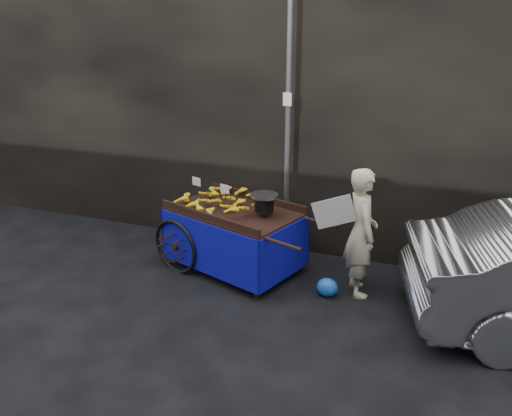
% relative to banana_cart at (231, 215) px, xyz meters
% --- Properties ---
extents(ground, '(80.00, 80.00, 0.00)m').
position_rel_banana_cart_xyz_m(ground, '(0.32, -0.69, -0.82)').
color(ground, black).
rests_on(ground, ground).
extents(building_wall, '(13.50, 2.00, 5.00)m').
position_rel_banana_cart_xyz_m(building_wall, '(0.72, 1.91, 1.68)').
color(building_wall, black).
rests_on(building_wall, ground).
extents(street_pole, '(0.12, 0.10, 4.00)m').
position_rel_banana_cart_xyz_m(street_pole, '(0.62, 0.61, 1.19)').
color(street_pole, slate).
rests_on(street_pole, ground).
extents(banana_cart, '(2.67, 1.80, 1.33)m').
position_rel_banana_cart_xyz_m(banana_cart, '(0.00, 0.00, 0.00)').
color(banana_cart, black).
rests_on(banana_cart, ground).
extents(vendor, '(0.94, 0.74, 1.71)m').
position_rel_banana_cart_xyz_m(vendor, '(1.84, -0.06, 0.04)').
color(vendor, beige).
rests_on(vendor, ground).
extents(plastic_bag, '(0.28, 0.22, 0.25)m').
position_rel_banana_cart_xyz_m(plastic_bag, '(1.50, -0.32, -0.70)').
color(plastic_bag, blue).
rests_on(plastic_bag, ground).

